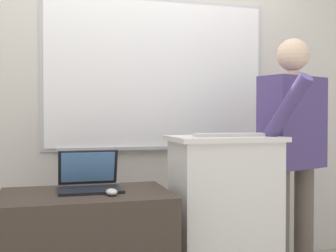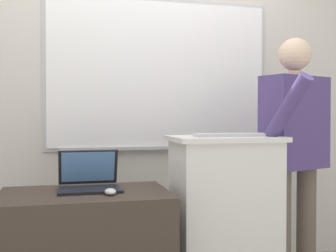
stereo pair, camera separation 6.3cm
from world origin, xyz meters
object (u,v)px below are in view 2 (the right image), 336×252
object	(u,v)px
computer_mouse_by_keyboard	(269,133)
lectern_podium	(224,219)
wireless_keyboard	(232,135)
laptop	(89,179)
computer_mouse_by_laptop	(110,192)
person_presenter	(295,143)

from	to	relation	value
computer_mouse_by_keyboard	lectern_podium	bearing A→B (deg)	171.95
wireless_keyboard	laptop	bearing A→B (deg)	175.93
laptop	computer_mouse_by_keyboard	size ratio (longest dim) A/B	3.48
wireless_keyboard	computer_mouse_by_laptop	bearing A→B (deg)	-168.90
person_presenter	wireless_keyboard	distance (m)	0.52
lectern_podium	wireless_keyboard	size ratio (longest dim) A/B	2.30
wireless_keyboard	computer_mouse_by_keyboard	size ratio (longest dim) A/B	4.51
laptop	wireless_keyboard	size ratio (longest dim) A/B	0.77
laptop	computer_mouse_by_laptop	xyz separation A→B (m)	(0.10, -0.21, -0.04)
computer_mouse_by_keyboard	wireless_keyboard	bearing A→B (deg)	-176.14
lectern_podium	computer_mouse_by_laptop	distance (m)	0.79
wireless_keyboard	computer_mouse_by_laptop	size ratio (longest dim) A/B	4.51
lectern_podium	laptop	world-z (taller)	lectern_podium
computer_mouse_by_laptop	computer_mouse_by_keyboard	size ratio (longest dim) A/B	1.00
laptop	lectern_podium	bearing A→B (deg)	-0.29
laptop	computer_mouse_by_keyboard	distance (m)	1.13
lectern_podium	person_presenter	world-z (taller)	person_presenter
wireless_keyboard	computer_mouse_by_keyboard	xyz separation A→B (m)	(0.25, 0.02, 0.01)
person_presenter	computer_mouse_by_laptop	size ratio (longest dim) A/B	16.76
lectern_podium	computer_mouse_by_laptop	bearing A→B (deg)	-164.38
laptop	wireless_keyboard	distance (m)	0.88
lectern_podium	person_presenter	size ratio (longest dim) A/B	0.62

